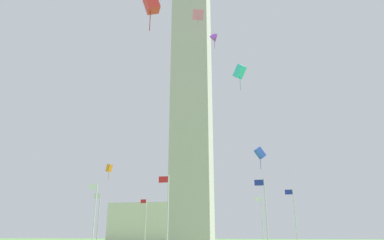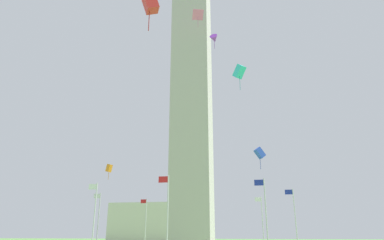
{
  "view_description": "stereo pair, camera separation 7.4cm",
  "coord_description": "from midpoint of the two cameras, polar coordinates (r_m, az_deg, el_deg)",
  "views": [
    {
      "loc": [
        -8.51,
        47.9,
        2.58
      ],
      "look_at": [
        0.0,
        0.0,
        19.0
      ],
      "focal_mm": 31.51,
      "sensor_mm": 36.0,
      "label": 1
    },
    {
      "loc": [
        -8.58,
        47.89,
        2.58
      ],
      "look_at": [
        0.0,
        0.0,
        19.0
      ],
      "focal_mm": 31.51,
      "sensor_mm": 36.0,
      "label": 2
    }
  ],
  "objects": [
    {
      "name": "flagpole_e",
      "position": [
        35.15,
        -4.17,
        -15.37
      ],
      "size": [
        1.12,
        0.14,
        8.35
      ],
      "color": "silver",
      "rests_on": "ground"
    },
    {
      "name": "flagpole_s",
      "position": [
        48.23,
        17.06,
        -15.51
      ],
      "size": [
        1.12,
        0.14,
        8.35
      ],
      "color": "silver",
      "rests_on": "ground"
    },
    {
      "name": "kite_blue_box",
      "position": [
        34.81,
        11.44,
        -5.5
      ],
      "size": [
        1.26,
        1.05,
        2.24
      ],
      "color": "blue"
    },
    {
      "name": "flagpole_se",
      "position": [
        38.16,
        12.4,
        -15.25
      ],
      "size": [
        1.12,
        0.14,
        8.35
      ],
      "color": "silver",
      "rests_on": "ground"
    },
    {
      "name": "distant_building",
      "position": [
        101.06,
        -6.52,
        -16.95
      ],
      "size": [
        23.28,
        11.37,
        10.75
      ],
      "color": "beige",
      "rests_on": "ground"
    },
    {
      "name": "kite_red_box",
      "position": [
        18.31,
        -7.02,
        19.24
      ],
      "size": [
        1.11,
        0.95,
        2.33
      ],
      "color": "red"
    },
    {
      "name": "flagpole_nw",
      "position": [
        60.61,
        -7.86,
        -16.6
      ],
      "size": [
        1.12,
        0.14,
        8.35
      ],
      "color": "silver",
      "rests_on": "ground"
    },
    {
      "name": "flagpole_w",
      "position": [
        62.4,
        2.33,
        -16.81
      ],
      "size": [
        1.12,
        0.14,
        8.35
      ],
      "color": "silver",
      "rests_on": "ground"
    },
    {
      "name": "flagpole_sw",
      "position": [
        57.75,
        11.83,
        -16.3
      ],
      "size": [
        1.12,
        0.14,
        8.35
      ],
      "color": "silver",
      "rests_on": "ground"
    },
    {
      "name": "kite_purple_delta",
      "position": [
        42.77,
        3.85,
        13.54
      ],
      "size": [
        1.17,
        1.39,
        1.99
      ],
      "color": "purple"
    },
    {
      "name": "flagpole_ne",
      "position": [
        42.35,
        -16.21,
        -15.26
      ],
      "size": [
        1.12,
        0.14,
        8.35
      ],
      "color": "silver",
      "rests_on": "ground"
    },
    {
      "name": "obelisk_monument",
      "position": [
        53.95,
        0.04,
        6.95
      ],
      "size": [
        5.7,
        5.7,
        51.78
      ],
      "color": "#B7B2A8",
      "rests_on": "ground"
    },
    {
      "name": "kite_cyan_box",
      "position": [
        33.37,
        8.08,
        8.12
      ],
      "size": [
        1.44,
        1.42,
        2.65
      ],
      "color": "#33C6D1"
    },
    {
      "name": "flagpole_n",
      "position": [
        52.95,
        -15.57,
        -15.85
      ],
      "size": [
        1.12,
        0.14,
        8.35
      ],
      "color": "silver",
      "rests_on": "ground"
    },
    {
      "name": "kite_pink_diamond",
      "position": [
        51.36,
        1.05,
        17.34
      ],
      "size": [
        1.84,
        1.61,
        2.69
      ],
      "color": "pink"
    },
    {
      "name": "kite_orange_box",
      "position": [
        44.24,
        -13.81,
        -7.93
      ],
      "size": [
        0.89,
        0.76,
        2.0
      ],
      "color": "orange"
    }
  ]
}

